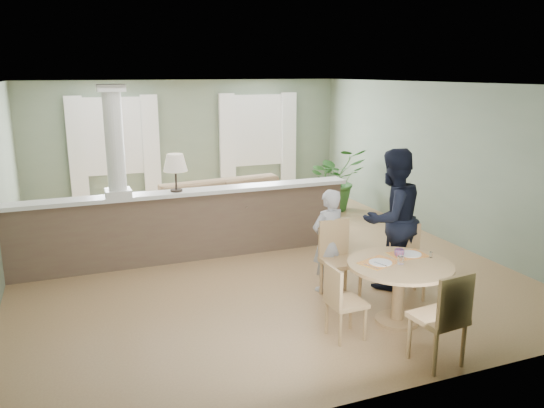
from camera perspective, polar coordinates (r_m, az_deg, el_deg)
name	(u,v)px	position (r m, az deg, el deg)	size (l,w,h in m)	color
ground	(247,256)	(8.52, -2.68, -5.64)	(8.00, 8.00, 0.00)	tan
room_shell	(232,139)	(8.68, -4.33, 7.02)	(7.02, 8.02, 2.71)	gray
pony_wall	(182,217)	(8.25, -9.68, -1.34)	(5.32, 0.38, 2.70)	brown
sofa	(230,207)	(9.81, -4.54, -0.28)	(3.06, 1.20, 0.89)	olive
houseplant	(336,179)	(11.28, 6.85, 2.71)	(1.20, 1.04, 1.33)	#316628
dining_table	(399,275)	(6.36, 13.52, -7.45)	(1.21, 1.21, 0.83)	tan
chair_far_boy	(338,255)	(6.96, 7.12, -5.47)	(0.46, 0.46, 1.01)	tan
chair_far_man	(407,257)	(7.19, 14.28, -5.54)	(0.53, 0.53, 0.93)	tan
chair_near	(444,315)	(5.56, 18.03, -11.29)	(0.50, 0.50, 1.01)	tan
chair_side	(341,299)	(5.91, 7.44, -10.08)	(0.39, 0.39, 0.85)	tan
child_person	(328,241)	(7.06, 6.06, -3.95)	(0.51, 0.33, 1.39)	#9F9FA4
man_person	(392,219)	(7.28, 12.76, -1.58)	(0.92, 0.72, 1.90)	black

